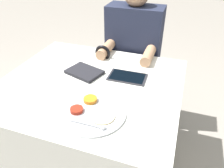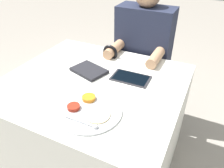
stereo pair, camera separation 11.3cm
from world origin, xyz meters
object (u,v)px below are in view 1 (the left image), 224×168
thali_tray (92,112)px  person_diner (132,64)px  red_notebook (84,72)px  tablet_device (127,77)px

thali_tray → person_diner: bearing=90.9°
red_notebook → person_diner: (0.18, 0.50, -0.17)m
tablet_device → red_notebook: bearing=-171.6°
tablet_device → thali_tray: bearing=-100.9°
red_notebook → tablet_device: 0.26m
red_notebook → person_diner: 0.56m
thali_tray → red_notebook: bearing=120.7°
person_diner → tablet_device: bearing=-80.0°
thali_tray → tablet_device: thali_tray is taller
thali_tray → person_diner: person_diner is taller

